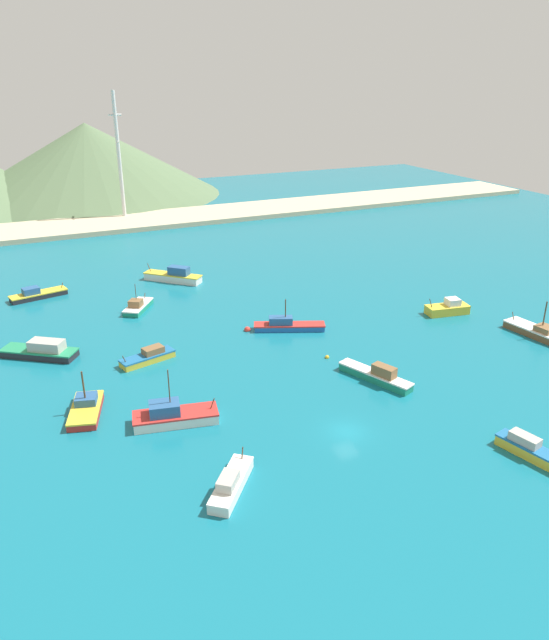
% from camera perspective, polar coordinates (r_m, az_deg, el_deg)
% --- Properties ---
extents(ground, '(260.00, 280.00, 0.50)m').
position_cam_1_polar(ground, '(90.16, -2.85, -1.24)').
color(ground, '#146B7F').
extents(fishing_boat_0, '(10.85, 6.32, 4.95)m').
position_cam_1_polar(fishing_boat_0, '(90.23, 1.25, -0.51)').
color(fishing_boat_0, '#1E5BA8').
rests_on(fishing_boat_0, ground).
extents(fishing_boat_1, '(5.60, 10.34, 2.47)m').
position_cam_1_polar(fishing_boat_1, '(76.51, 9.82, -5.26)').
color(fishing_boat_1, '#198466').
rests_on(fishing_boat_1, ground).
extents(fishing_boat_2, '(7.90, 4.19, 1.98)m').
position_cam_1_polar(fishing_boat_2, '(82.23, -12.03, -3.48)').
color(fishing_boat_2, gold).
rests_on(fishing_boat_2, ground).
extents(fishing_boat_3, '(9.90, 9.63, 2.99)m').
position_cam_1_polar(fishing_boat_3, '(113.10, -9.64, 4.19)').
color(fishing_boat_3, silver).
rests_on(fishing_boat_3, ground).
extents(fishing_boat_5, '(4.36, 10.26, 5.71)m').
position_cam_1_polar(fishing_boat_5, '(96.34, 24.02, -1.04)').
color(fishing_boat_5, brown).
rests_on(fishing_boat_5, ground).
extents(fishing_boat_6, '(9.86, 4.96, 6.70)m').
position_cam_1_polar(fishing_boat_6, '(67.80, -9.72, -9.04)').
color(fishing_boat_6, silver).
rests_on(fishing_boat_6, ground).
extents(fishing_boat_7, '(3.58, 7.60, 2.46)m').
position_cam_1_polar(fishing_boat_7, '(66.97, 23.39, -11.36)').
color(fishing_boat_7, gold).
rests_on(fishing_boat_7, ground).
extents(fishing_boat_8, '(6.23, 7.47, 4.66)m').
position_cam_1_polar(fishing_boat_8, '(100.37, -13.02, 1.29)').
color(fishing_boat_8, '#198466').
rests_on(fishing_boat_8, ground).
extents(fishing_boat_9, '(10.40, 8.55, 2.52)m').
position_cam_1_polar(fishing_boat_9, '(87.69, -21.51, -2.76)').
color(fishing_boat_9, '#232328').
rests_on(fishing_boat_9, ground).
extents(fishing_boat_10, '(5.14, 8.10, 5.26)m').
position_cam_1_polar(fishing_boat_10, '(72.01, -17.69, -8.11)').
color(fishing_boat_10, red).
rests_on(fishing_boat_10, ground).
extents(fishing_boat_11, '(7.35, 3.83, 2.92)m').
position_cam_1_polar(fishing_boat_11, '(100.33, 16.35, 1.08)').
color(fishing_boat_11, gold).
rests_on(fishing_boat_11, ground).
extents(fishing_boat_12, '(6.56, 7.44, 2.29)m').
position_cam_1_polar(fishing_boat_12, '(57.49, -4.22, -15.44)').
color(fishing_boat_12, silver).
rests_on(fishing_boat_12, ground).
extents(fishing_boat_14, '(9.87, 4.72, 2.10)m').
position_cam_1_polar(fishing_boat_14, '(111.13, -21.87, 2.32)').
color(fishing_boat_14, '#232328').
rests_on(fishing_boat_14, ground).
extents(buoy_0, '(0.60, 0.60, 0.60)m').
position_cam_1_polar(buoy_0, '(81.94, 5.08, -3.59)').
color(buoy_0, gold).
rests_on(buoy_0, ground).
extents(buoy_1, '(0.98, 0.98, 0.98)m').
position_cam_1_polar(buoy_1, '(90.18, -2.63, -0.94)').
color(buoy_1, red).
rests_on(buoy_1, ground).
extents(beach_strip, '(247.00, 18.70, 1.20)m').
position_cam_1_polar(beach_strip, '(160.62, -13.19, 9.22)').
color(beach_strip, '#C6B793').
rests_on(beach_strip, ground).
extents(hill_central, '(81.76, 81.76, 22.28)m').
position_cam_1_polar(hill_central, '(202.17, -17.49, 14.50)').
color(hill_central, '#56704C').
rests_on(hill_central, ground).
extents(radio_tower, '(3.26, 2.60, 32.56)m').
position_cam_1_polar(radio_tower, '(162.75, -14.74, 14.99)').
color(radio_tower, silver).
rests_on(radio_tower, ground).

